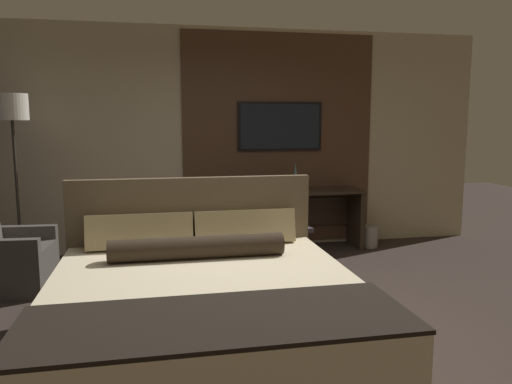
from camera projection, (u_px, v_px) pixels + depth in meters
name	position (u px, v px, depth m)	size (l,w,h in m)	color
ground_plane	(251.00, 327.00, 4.02)	(16.00, 16.00, 0.00)	#332823
wall_back_tv_panel	(222.00, 140.00, 6.36)	(7.20, 0.09, 2.80)	#BCAD8E
bed	(204.00, 314.00, 3.37)	(2.05, 2.19, 1.17)	#33281E
desk	(283.00, 209.00, 6.36)	(1.99, 0.52, 0.77)	#2D2319
tv	(280.00, 126.00, 6.41)	(1.10, 0.04, 0.62)	black
desk_chair	(278.00, 219.00, 5.71)	(0.63, 0.62, 0.89)	#38333D
armchair_by_window	(11.00, 262.00, 4.85)	(0.74, 0.75, 0.81)	#47423D
floor_lamp	(12.00, 122.00, 5.30)	(0.34, 0.34, 1.93)	#282623
vase_tall	(295.00, 177.00, 6.27)	(0.10, 0.10, 0.35)	#4C706B
waste_bin	(369.00, 236.00, 6.53)	(0.22, 0.22, 0.28)	gray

